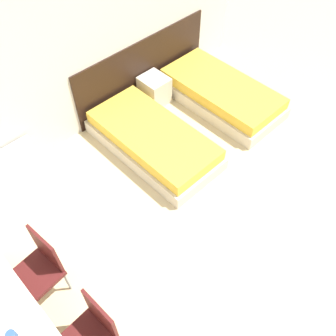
{
  "coord_description": "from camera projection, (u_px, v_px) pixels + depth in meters",
  "views": [
    {
      "loc": [
        -1.97,
        0.1,
        4.02
      ],
      "look_at": [
        0.0,
        2.14,
        0.55
      ],
      "focal_mm": 40.0,
      "sensor_mm": 36.0,
      "label": 1
    }
  ],
  "objects": [
    {
      "name": "chair_near_notebook",
      "position": [
        92.0,
        333.0,
        3.36
      ],
      "size": [
        0.46,
        0.46,
        0.91
      ],
      "rotation": [
        0.0,
        0.0,
        0.05
      ],
      "color": "#511919",
      "rests_on": "ground_plane"
    },
    {
      "name": "nightstand",
      "position": [
        154.0,
        90.0,
        5.92
      ],
      "size": [
        0.38,
        0.42,
        0.45
      ],
      "color": "beige",
      "rests_on": "ground_plane"
    },
    {
      "name": "desk",
      "position": [
        13.0,
        333.0,
        3.23
      ],
      "size": [
        0.59,
        2.52,
        0.76
      ],
      "color": "beige",
      "rests_on": "ground_plane"
    },
    {
      "name": "wall_back",
      "position": [
        70.0,
        49.0,
        4.67
      ],
      "size": [
        6.17,
        0.05,
        2.7
      ],
      "color": "silver",
      "rests_on": "ground_plane"
    },
    {
      "name": "radiator",
      "position": [
        7.0,
        166.0,
        4.88
      ],
      "size": [
        0.82,
        0.12,
        0.52
      ],
      "color": "silver",
      "rests_on": "ground_plane"
    },
    {
      "name": "bed_near_window",
      "position": [
        153.0,
        140.0,
        5.28
      ],
      "size": [
        0.97,
        1.96,
        0.38
      ],
      "color": "beige",
      "rests_on": "ground_plane"
    },
    {
      "name": "chair_near_laptop",
      "position": [
        40.0,
        266.0,
        3.76
      ],
      "size": [
        0.48,
        0.48,
        0.91
      ],
      "rotation": [
        0.0,
        0.0,
        0.09
      ],
      "color": "#511919",
      "rests_on": "ground_plane"
    },
    {
      "name": "mug",
      "position": [
        12.0,
        336.0,
        3.04
      ],
      "size": [
        0.08,
        0.08,
        0.09
      ],
      "color": "#2D5184",
      "rests_on": "desk"
    },
    {
      "name": "headboard_panel",
      "position": [
        143.0,
        69.0,
        5.82
      ],
      "size": [
        2.53,
        0.03,
        0.99
      ],
      "color": "black",
      "rests_on": "ground_plane"
    },
    {
      "name": "bed_near_door",
      "position": [
        221.0,
        94.0,
        5.92
      ],
      "size": [
        0.97,
        1.96,
        0.38
      ],
      "color": "beige",
      "rests_on": "ground_plane"
    },
    {
      "name": "ground_plane",
      "position": [
        309.0,
        314.0,
        3.94
      ],
      "size": [
        20.0,
        20.0,
        0.0
      ],
      "primitive_type": "plane",
      "color": "beige"
    }
  ]
}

